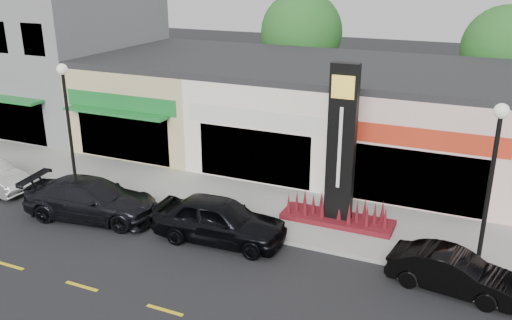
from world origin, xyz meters
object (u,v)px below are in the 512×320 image
object	(u,v)px
lamp_east_near	(492,174)
car_black_conv	(453,272)
car_dark_sedan	(92,199)
pylon_sign	(340,169)
car_black_sedan	(219,220)
lamp_west_near	(68,116)

from	to	relation	value
lamp_east_near	car_black_conv	bearing A→B (deg)	-120.61
car_dark_sedan	pylon_sign	bearing A→B (deg)	-79.12
car_dark_sedan	car_black_sedan	bearing A→B (deg)	-95.29
lamp_east_near	car_black_conv	world-z (taller)	lamp_east_near
lamp_west_near	car_black_conv	bearing A→B (deg)	-4.06
car_black_sedan	lamp_east_near	bearing A→B (deg)	-85.23
lamp_west_near	car_dark_sedan	xyz separation A→B (m)	(2.13, -1.49, -2.70)
lamp_west_near	car_black_sedan	bearing A→B (deg)	-8.74
lamp_east_near	pylon_sign	world-z (taller)	pylon_sign
pylon_sign	car_black_sedan	size ratio (longest dim) A/B	1.25
car_dark_sedan	car_black_sedan	size ratio (longest dim) A/B	1.11
car_dark_sedan	car_black_sedan	world-z (taller)	car_black_sedan
lamp_east_near	car_black_sedan	world-z (taller)	lamp_east_near
lamp_east_near	car_black_conv	size ratio (longest dim) A/B	1.44
lamp_east_near	car_dark_sedan	bearing A→B (deg)	-173.87
car_black_sedan	car_black_conv	world-z (taller)	car_black_sedan
lamp_east_near	car_black_sedan	xyz separation A→B (m)	(-8.50, -1.15, -2.66)
car_dark_sedan	car_black_conv	xyz separation A→B (m)	(13.22, 0.40, -0.15)
lamp_east_near	car_dark_sedan	xyz separation A→B (m)	(-13.87, -1.49, -2.70)
lamp_west_near	pylon_sign	xyz separation A→B (m)	(11.00, 1.70, -1.20)
lamp_west_near	car_dark_sedan	distance (m)	3.75
car_black_conv	pylon_sign	bearing A→B (deg)	65.24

